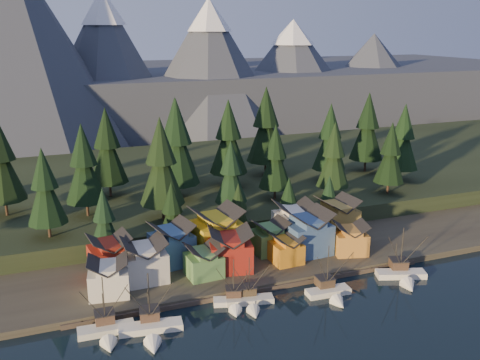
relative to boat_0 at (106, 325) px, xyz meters
name	(u,v)px	position (x,y,z in m)	size (l,w,h in m)	color
ground	(290,328)	(32.19, -9.80, -2.30)	(500.00, 500.00, 0.00)	black
shore_strip	(220,246)	(32.19, 30.20, -1.55)	(400.00, 50.00, 1.50)	#312C24
hillside	(171,185)	(32.19, 80.20, 0.70)	(420.00, 100.00, 6.00)	black
dock	(256,287)	(32.19, 6.70, -1.80)	(80.00, 4.00, 1.00)	#4F4238
mountain_ridge	(105,81)	(27.99, 203.79, 23.75)	(560.00, 190.00, 90.00)	#434756
boat_0	(106,325)	(0.00, 0.00, 0.00)	(10.63, 11.52, 12.17)	silver
boat_1	(151,323)	(7.66, -2.40, -0.05)	(12.38, 13.22, 12.54)	white
boat_2	(234,297)	(25.46, 1.74, -0.20)	(8.98, 9.50, 10.66)	white
boat_3	(251,296)	(28.66, 0.92, -0.33)	(10.36, 10.94, 10.80)	beige
boat_4	(331,286)	(45.52, -1.81, 0.06)	(9.79, 10.58, 12.00)	white
boat_6	(403,269)	(64.59, -0.65, 0.11)	(11.69, 12.21, 12.82)	white
house_front_0	(109,276)	(2.40, 12.91, 3.38)	(9.05, 8.68, 7.96)	beige
house_front_1	(144,259)	(10.51, 16.75, 4.09)	(9.12, 8.77, 9.32)	beige
house_front_2	(204,260)	(22.95, 14.17, 2.98)	(7.81, 7.86, 7.20)	#528146
house_front_3	(230,248)	(29.57, 15.41, 4.15)	(10.83, 10.49, 9.43)	maroon
house_front_4	(286,248)	(42.82, 14.06, 2.75)	(6.89, 7.40, 6.76)	#C67B1B
house_front_5	(308,231)	(49.89, 16.98, 4.79)	(10.61, 9.74, 10.65)	#365380
house_front_6	(350,237)	(59.48, 13.25, 3.20)	(9.18, 8.88, 7.61)	#BB7B30
house_back_0	(110,254)	(3.96, 21.84, 4.05)	(9.40, 9.10, 9.23)	maroon
house_back_1	(172,242)	(18.01, 22.87, 4.35)	(10.24, 10.32, 9.82)	#3A5C8A
house_back_2	(216,230)	(29.29, 24.12, 5.26)	(12.02, 11.24, 11.54)	gold
house_back_3	(270,236)	(41.60, 20.42, 3.44)	(8.39, 7.58, 8.07)	#4E8246
house_back_4	(294,221)	(50.23, 24.90, 4.57)	(10.34, 10.01, 10.23)	white
house_back_5	(337,216)	(62.24, 24.11, 4.56)	(9.60, 9.71, 10.22)	olive
tree_hill_1	(0,161)	(-17.81, 58.20, 18.44)	(11.58, 11.58, 26.97)	#332319
tree_hill_2	(45,189)	(-7.81, 38.20, 15.64)	(9.38, 9.38, 21.85)	#332319
tree_hill_3	(84,166)	(2.19, 50.20, 17.25)	(10.64, 10.64, 24.79)	#332319
tree_hill_4	(107,148)	(10.19, 65.20, 18.11)	(11.32, 11.32, 26.37)	#332319
tree_hill_5	(161,165)	(20.19, 40.20, 18.41)	(11.55, 11.55, 26.91)	#332319
tree_hill_6	(177,145)	(28.19, 55.20, 19.76)	(12.61, 12.61, 29.37)	#332319
tree_hill_7	(231,174)	(38.19, 38.20, 14.63)	(8.59, 8.59, 20.00)	#332319
tree_hill_8	(228,139)	(46.19, 62.20, 18.64)	(11.74, 11.74, 27.34)	#332319
tree_hill_9	(275,159)	(54.19, 45.20, 15.75)	(9.47, 9.47, 22.05)	#332319
tree_hill_10	(266,127)	(62.19, 70.20, 19.93)	(12.74, 12.74, 29.69)	#332319
tree_hill_11	(334,157)	(70.19, 40.20, 15.99)	(9.65, 9.65, 22.48)	#332319
tree_hill_12	(330,139)	(78.19, 56.20, 17.50)	(10.84, 10.84, 25.24)	#332319
tree_hill_13	(390,155)	(88.19, 38.20, 15.54)	(9.30, 9.30, 21.67)	#332319
tree_hill_14	(367,129)	(96.19, 62.20, 18.61)	(11.71, 11.71, 27.27)	#332319
tree_hill_15	(176,137)	(32.19, 72.20, 18.66)	(11.75, 11.75, 27.36)	#332319
tree_hill_17	(403,139)	(100.19, 48.20, 17.45)	(10.80, 10.80, 25.15)	#332319
tree_shore_0	(104,221)	(4.19, 30.20, 8.87)	(7.60, 7.60, 17.70)	#332319
tree_shore_1	(172,213)	(20.19, 30.20, 8.76)	(7.51, 7.51, 17.50)	#332319
tree_shore_2	(238,209)	(37.19, 30.20, 7.56)	(6.57, 6.57, 15.31)	#332319
tree_shore_3	(288,203)	(51.19, 30.20, 7.58)	(6.59, 6.59, 15.36)	#332319
tree_shore_4	(329,199)	(63.19, 30.20, 7.21)	(6.30, 6.30, 14.67)	#332319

